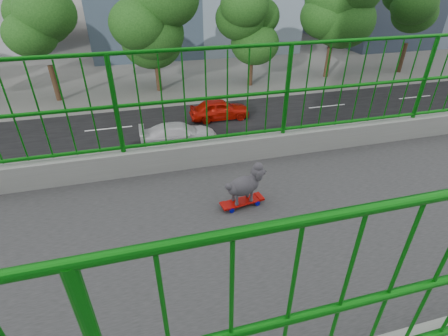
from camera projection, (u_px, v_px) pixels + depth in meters
road at (105, 177)px, 16.78m from camera, size 18.00×90.00×0.02m
street_trees at (115, 34)px, 25.29m from camera, size 5.30×60.40×7.26m
skateboard at (242, 202)px, 3.43m from camera, size 0.20×0.48×0.06m
poodle at (245, 184)px, 3.32m from camera, size 0.23×0.45×0.38m
car_0 at (243, 244)px, 11.77m from camera, size 1.58×3.93×1.34m
car_1 at (299, 179)px, 15.16m from camera, size 1.65×4.73×1.56m
car_3 at (179, 134)px, 19.50m from camera, size 1.84×4.52×1.31m
car_4 at (220, 109)px, 22.83m from camera, size 1.65×4.09×1.39m
car_6 at (274, 185)px, 14.96m from camera, size 2.23×4.84×1.35m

